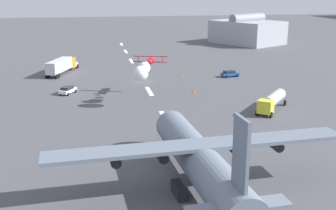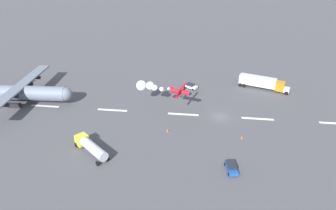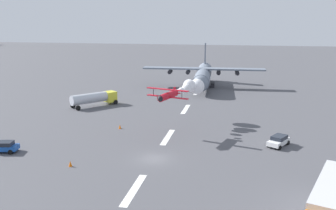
% 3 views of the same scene
% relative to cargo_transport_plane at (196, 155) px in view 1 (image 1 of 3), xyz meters
% --- Properties ---
extents(ground_plane, '(440.00, 440.00, 0.00)m').
position_rel_cargo_transport_plane_xyz_m(ground_plane, '(-53.03, 0.95, -3.39)').
color(ground_plane, '#4C4C51').
rests_on(ground_plane, ground).
extents(runway_stripe_0, '(8.00, 0.90, 0.01)m').
position_rel_cargo_transport_plane_xyz_m(runway_stripe_0, '(-119.27, 0.95, -3.39)').
color(runway_stripe_0, white).
rests_on(runway_stripe_0, ground).
extents(runway_stripe_1, '(8.00, 0.90, 0.01)m').
position_rel_cargo_transport_plane_xyz_m(runway_stripe_1, '(-100.35, 0.95, -3.39)').
color(runway_stripe_1, white).
rests_on(runway_stripe_1, ground).
extents(runway_stripe_2, '(8.00, 0.90, 0.01)m').
position_rel_cargo_transport_plane_xyz_m(runway_stripe_2, '(-81.42, 0.95, -3.39)').
color(runway_stripe_2, white).
rests_on(runway_stripe_2, ground).
extents(runway_stripe_3, '(8.00, 0.90, 0.01)m').
position_rel_cargo_transport_plane_xyz_m(runway_stripe_3, '(-62.50, 0.95, -3.39)').
color(runway_stripe_3, white).
rests_on(runway_stripe_3, ground).
extents(runway_stripe_4, '(8.00, 0.90, 0.01)m').
position_rel_cargo_transport_plane_xyz_m(runway_stripe_4, '(-43.57, 0.95, -3.39)').
color(runway_stripe_4, white).
rests_on(runway_stripe_4, ground).
extents(runway_stripe_5, '(8.00, 0.90, 0.01)m').
position_rel_cargo_transport_plane_xyz_m(runway_stripe_5, '(-24.65, 0.95, -3.39)').
color(runway_stripe_5, white).
rests_on(runway_stripe_5, ground).
extents(runway_stripe_6, '(8.00, 0.90, 0.01)m').
position_rel_cargo_transport_plane_xyz_m(runway_stripe_6, '(-5.72, 0.95, -3.39)').
color(runway_stripe_6, white).
rests_on(runway_stripe_6, ground).
extents(cargo_transport_plane, '(26.84, 32.54, 11.23)m').
position_rel_cargo_transport_plane_xyz_m(cargo_transport_plane, '(0.00, 0.00, 0.00)').
color(cargo_transport_plane, slate).
rests_on(cargo_transport_plane, ground).
extents(stunt_biplane_red, '(15.16, 8.16, 3.04)m').
position_rel_cargo_transport_plane_xyz_m(stunt_biplane_red, '(-35.08, -1.17, 2.99)').
color(stunt_biplane_red, red).
extents(semi_truck_orange, '(14.93, 7.62, 3.70)m').
position_rel_cargo_transport_plane_xyz_m(semi_truck_orange, '(-66.10, -18.04, -1.26)').
color(semi_truck_orange, silver).
rests_on(semi_truck_orange, ground).
extents(fuel_tanker_truck, '(9.21, 8.37, 2.90)m').
position_rel_cargo_transport_plane_xyz_m(fuel_tanker_truck, '(-25.69, 20.22, -1.64)').
color(fuel_tanker_truck, yellow).
rests_on(fuel_tanker_truck, ground).
extents(followme_car_yellow, '(4.50, 3.59, 1.52)m').
position_rel_cargo_transport_plane_xyz_m(followme_car_yellow, '(-44.48, -15.70, -2.58)').
color(followme_car_yellow, white).
rests_on(followme_car_yellow, ground).
extents(airport_staff_sedan, '(2.66, 4.55, 1.52)m').
position_rel_cargo_transport_plane_xyz_m(airport_staff_sedan, '(-54.60, 22.18, -2.58)').
color(airport_staff_sedan, '#194CA5').
rests_on(airport_staff_sedan, ground).
extents(hangar_building, '(29.93, 27.59, 11.24)m').
position_rel_cargo_transport_plane_xyz_m(hangar_building, '(-113.32, 48.54, 1.17)').
color(hangar_building, '#9EA3AD').
rests_on(hangar_building, ground).
extents(traffic_cone_near, '(0.44, 0.44, 0.75)m').
position_rel_cargo_transport_plane_xyz_m(traffic_cone_near, '(-57.68, 10.64, -3.02)').
color(traffic_cone_near, orange).
rests_on(traffic_cone_near, ground).
extents(traffic_cone_far, '(0.44, 0.44, 0.75)m').
position_rel_cargo_transport_plane_xyz_m(traffic_cone_far, '(-40.56, 9.77, -3.02)').
color(traffic_cone_far, orange).
rests_on(traffic_cone_far, ground).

